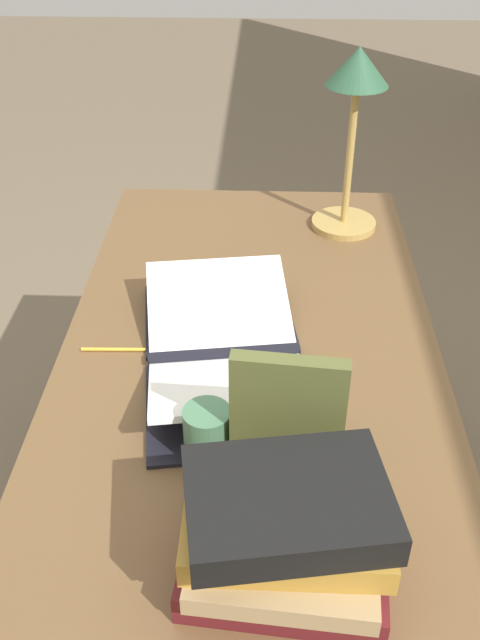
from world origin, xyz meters
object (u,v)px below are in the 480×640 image
at_px(pencil, 122,349).
at_px(book_standing_upright, 287,420).
at_px(reading_lamp, 355,103).
at_px(coffee_mug, 209,436).
at_px(open_book, 224,349).
at_px(book_stack_tall, 286,534).

bearing_deg(pencil, book_standing_upright, 45.65).
height_order(reading_lamp, coffee_mug, reading_lamp).
xyz_separation_m(book_standing_upright, reading_lamp, (-0.83, 0.16, 0.20)).
height_order(open_book, coffee_mug, coffee_mug).
xyz_separation_m(reading_lamp, coffee_mug, (0.80, -0.28, -0.26)).
height_order(open_book, pencil, open_book).
bearing_deg(open_book, book_standing_upright, 12.74).
bearing_deg(book_stack_tall, coffee_mug, -150.71).
height_order(book_stack_tall, pencil, book_stack_tall).
xyz_separation_m(book_stack_tall, reading_lamp, (-1.00, 0.16, 0.23)).
bearing_deg(reading_lamp, book_stack_tall, -9.09).
bearing_deg(book_standing_upright, book_stack_tall, 4.77).
distance_m(reading_lamp, pencil, 0.77).
height_order(book_stack_tall, reading_lamp, reading_lamp).
xyz_separation_m(open_book, reading_lamp, (-0.54, 0.27, 0.29)).
relative_size(book_stack_tall, pencil, 1.81).
xyz_separation_m(open_book, book_standing_upright, (0.28, 0.11, 0.09)).
bearing_deg(reading_lamp, open_book, -26.12).
distance_m(book_stack_tall, pencil, 0.57).
distance_m(open_book, book_standing_upright, 0.31).
height_order(open_book, book_stack_tall, book_stack_tall).
relative_size(reading_lamp, pencil, 2.76).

